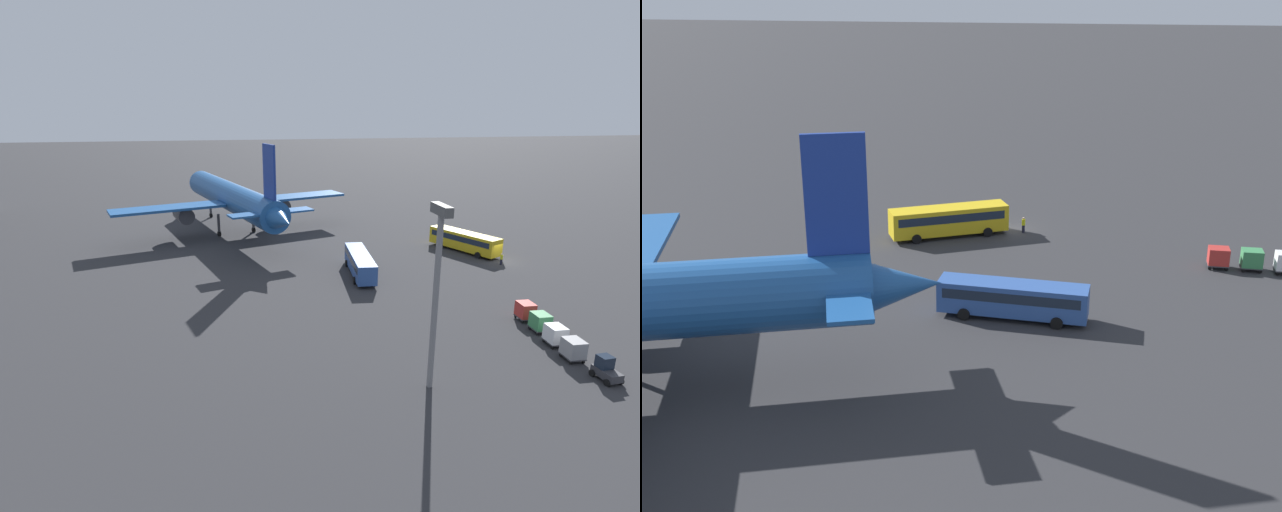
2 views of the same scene
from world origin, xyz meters
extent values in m
plane|color=#2D2D30|center=(0.00, 0.00, 0.00)|extent=(600.00, 600.00, 0.00)
cone|color=#1E5193|center=(5.67, 33.40, 6.68)|extent=(7.76, 6.42, 4.63)
cube|color=navy|center=(9.13, 34.48, 13.37)|extent=(4.07, 1.59, 8.23)
cube|color=#1E5193|center=(8.73, 34.36, 7.20)|extent=(6.78, 13.62, 0.28)
cube|color=gold|center=(6.38, 3.15, 1.83)|extent=(12.61, 7.76, 2.75)
cube|color=#192333|center=(6.38, 3.15, 2.31)|extent=(11.71, 7.38, 0.88)
cylinder|color=black|center=(9.33, 6.09, 0.50)|extent=(1.03, 0.69, 1.00)
cylinder|color=black|center=(10.53, 3.46, 0.50)|extent=(1.03, 0.69, 1.00)
cylinder|color=black|center=(2.22, 2.83, 0.50)|extent=(1.03, 0.69, 1.00)
cylinder|color=black|center=(3.43, 0.21, 0.50)|extent=(1.03, 0.69, 1.00)
cube|color=#2D5199|center=(-1.91, 23.06, 1.75)|extent=(12.52, 3.79, 2.60)
cube|color=#192333|center=(-1.91, 23.06, 2.21)|extent=(11.55, 3.73, 0.83)
cylinder|color=black|center=(2.03, 24.04, 0.50)|extent=(1.02, 0.40, 1.00)
cylinder|color=black|center=(1.76, 21.33, 0.50)|extent=(1.02, 0.40, 1.00)
cylinder|color=black|center=(-5.58, 24.78, 0.50)|extent=(1.02, 0.40, 1.00)
cylinder|color=black|center=(-5.84, 22.07, 0.50)|extent=(1.02, 0.40, 1.00)
cylinder|color=#1E1E2D|center=(-1.46, 0.95, 0.42)|extent=(0.32, 0.32, 0.85)
cylinder|color=yellow|center=(-1.46, 0.95, 1.18)|extent=(0.38, 0.38, 0.65)
sphere|color=tan|center=(-1.46, 0.95, 1.62)|extent=(0.24, 0.24, 0.24)
cylinder|color=black|center=(-25.89, 10.35, 0.18)|extent=(0.36, 0.14, 0.36)
cylinder|color=black|center=(-25.94, 9.07, 0.18)|extent=(0.36, 0.14, 0.36)
cube|color=#38383D|center=(-23.63, 9.36, 0.41)|extent=(2.07, 1.76, 0.10)
cube|color=#38844C|center=(-23.63, 9.36, 1.26)|extent=(1.97, 1.68, 1.60)
cylinder|color=black|center=(-22.85, 9.97, 0.18)|extent=(0.36, 0.14, 0.36)
cylinder|color=black|center=(-22.90, 8.69, 0.18)|extent=(0.36, 0.14, 0.36)
cylinder|color=black|center=(-24.37, 10.03, 0.18)|extent=(0.36, 0.14, 0.36)
cylinder|color=black|center=(-24.42, 8.75, 0.18)|extent=(0.36, 0.14, 0.36)
cube|color=#38383D|center=(-20.60, 9.16, 0.41)|extent=(2.07, 1.76, 0.10)
cube|color=#B72D28|center=(-20.60, 9.16, 1.26)|extent=(1.97, 1.68, 1.60)
cylinder|color=black|center=(-19.81, 9.77, 0.18)|extent=(0.36, 0.14, 0.36)
cylinder|color=black|center=(-19.86, 8.49, 0.18)|extent=(0.36, 0.14, 0.36)
cylinder|color=black|center=(-21.33, 9.84, 0.18)|extent=(0.36, 0.14, 0.36)
cylinder|color=black|center=(-21.38, 8.56, 0.18)|extent=(0.36, 0.14, 0.36)
camera|label=1|loc=(-66.56, 41.16, 22.86)|focal=28.00mm
camera|label=2|loc=(-5.78, 83.49, 27.91)|focal=45.00mm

